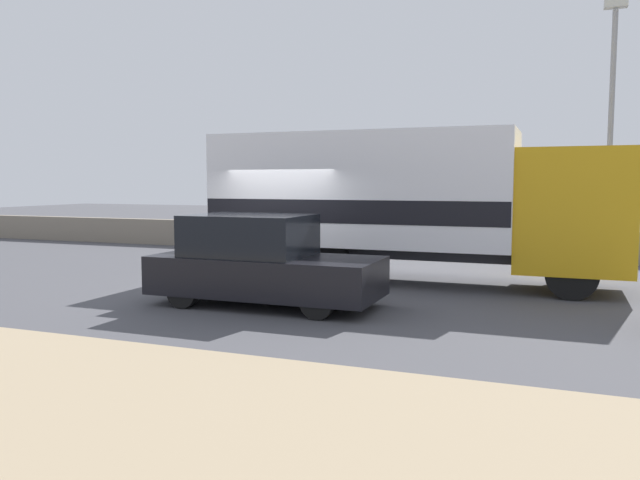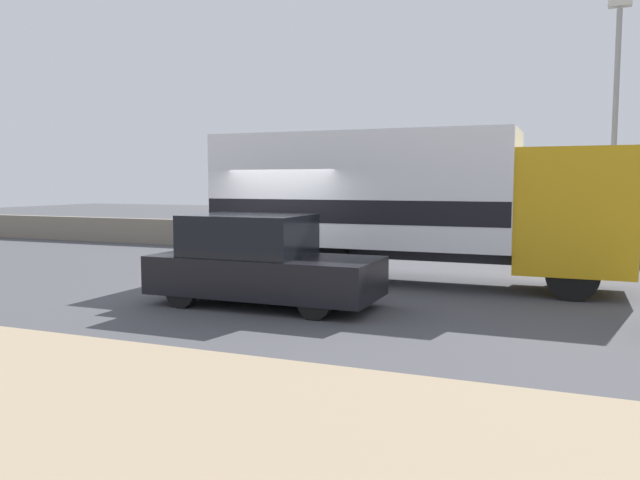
{
  "view_description": "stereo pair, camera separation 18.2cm",
  "coord_description": "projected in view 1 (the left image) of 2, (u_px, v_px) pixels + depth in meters",
  "views": [
    {
      "loc": [
        5.7,
        -11.12,
        2.23
      ],
      "look_at": [
        1.15,
        0.64,
        1.05
      ],
      "focal_mm": 35.0,
      "sensor_mm": 36.0,
      "label": 1
    },
    {
      "loc": [
        5.87,
        -11.05,
        2.23
      ],
      "look_at": [
        1.15,
        0.64,
        1.05
      ],
      "focal_mm": 35.0,
      "sensor_mm": 36.0,
      "label": 2
    }
  ],
  "objects": [
    {
      "name": "ground_plane",
      "position": [
        256.0,
        293.0,
        12.58
      ],
      "size": [
        80.0,
        80.0,
        0.0
      ],
      "primitive_type": "plane",
      "color": "#47474C"
    },
    {
      "name": "stone_wall_backdrop",
      "position": [
        365.0,
        239.0,
        19.51
      ],
      "size": [
        60.0,
        0.35,
        0.9
      ],
      "color": "gray",
      "rests_on": "ground_plane"
    },
    {
      "name": "street_lamp",
      "position": [
        611.0,
        114.0,
        16.22
      ],
      "size": [
        0.56,
        0.28,
        6.88
      ],
      "color": "gray",
      "rests_on": "ground_plane"
    },
    {
      "name": "box_truck",
      "position": [
        399.0,
        199.0,
        13.79
      ],
      "size": [
        8.86,
        2.42,
        3.3
      ],
      "color": "gold",
      "rests_on": "ground_plane"
    },
    {
      "name": "car_hatchback",
      "position": [
        261.0,
        262.0,
        11.24
      ],
      "size": [
        4.13,
        1.7,
        1.64
      ],
      "color": "black",
      "rests_on": "ground_plane"
    }
  ]
}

